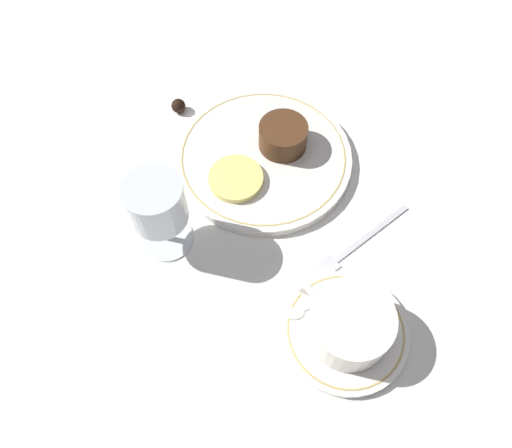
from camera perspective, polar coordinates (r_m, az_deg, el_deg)
name	(u,v)px	position (r m, az deg, el deg)	size (l,w,h in m)	color
ground_plane	(246,186)	(0.71, -1.12, 4.33)	(3.00, 3.00, 0.00)	white
dinner_plate	(263,157)	(0.73, 0.85, 7.64)	(0.26, 0.26, 0.01)	white
saucer	(345,331)	(0.62, 10.16, -11.97)	(0.15, 0.15, 0.01)	white
coffee_cup	(350,324)	(0.60, 10.66, -11.16)	(0.13, 0.10, 0.05)	white
spoon	(317,303)	(0.63, 6.93, -8.91)	(0.05, 0.10, 0.00)	silver
wine_glass	(157,206)	(0.61, -11.25, 2.03)	(0.07, 0.07, 0.12)	silver
fork	(347,252)	(0.67, 10.33, -3.12)	(0.05, 0.18, 0.01)	silver
dessert_cake	(285,137)	(0.73, 3.35, 9.85)	(0.07, 0.07, 0.04)	#4C2D19
pineapple_slice	(236,179)	(0.70, -2.32, 5.20)	(0.08, 0.08, 0.01)	#EFE075
chocolate_truffle	(178,106)	(0.80, -8.85, 13.20)	(0.02, 0.02, 0.02)	black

